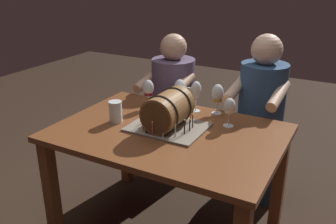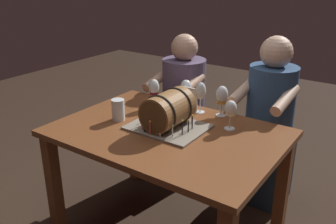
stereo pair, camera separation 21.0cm
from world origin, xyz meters
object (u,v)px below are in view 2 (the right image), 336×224
wine_glass_amber (222,96)px  dining_table (167,147)px  beer_pint (118,111)px  menu_card (190,99)px  person_seated_left (183,112)px  wine_glass_empty (201,92)px  wine_glass_rose (186,89)px  barrel_cake (168,112)px  person_seated_right (268,130)px  wine_glass_red (154,88)px  wine_glass_white (231,110)px

wine_glass_amber → dining_table: bearing=-111.3°
dining_table → wine_glass_amber: (0.15, 0.38, 0.24)m
beer_pint → wine_glass_amber: bearing=41.0°
menu_card → person_seated_left: size_ratio=0.14×
wine_glass_empty → person_seated_left: bearing=134.5°
wine_glass_rose → beer_pint: (-0.21, -0.43, -0.06)m
barrel_cake → person_seated_right: bearing=62.1°
barrel_cake → wine_glass_amber: barrel_cake is taller
dining_table → wine_glass_empty: (0.01, 0.35, 0.25)m
dining_table → wine_glass_empty: wine_glass_empty is taller
wine_glass_red → wine_glass_rose: (0.16, 0.13, -0.01)m
barrel_cake → menu_card: barrel_cake is taller
person_seated_right → wine_glass_amber: bearing=-120.6°
wine_glass_rose → barrel_cake: bearing=-73.5°
menu_card → person_seated_right: 0.61m
wine_glass_amber → wine_glass_empty: bearing=-167.5°
wine_glass_empty → wine_glass_red: wine_glass_empty is taller
menu_card → wine_glass_red: bearing=-164.6°
dining_table → wine_glass_empty: size_ratio=6.35×
wine_glass_amber → person_seated_right: size_ratio=0.16×
wine_glass_empty → wine_glass_white: (0.27, -0.13, -0.02)m
menu_card → wine_glass_rose: bearing=136.6°
menu_card → wine_glass_amber: bearing=10.8°
dining_table → wine_glass_amber: bearing=68.7°
person_seated_left → person_seated_right: (0.69, 0.00, 0.02)m
wine_glass_rose → wine_glass_amber: (0.27, -0.01, 0.01)m
wine_glass_white → person_seated_left: (-0.63, 0.49, -0.32)m
dining_table → beer_pint: bearing=-172.8°
wine_glass_amber → menu_card: bearing=-167.1°
barrel_cake → wine_glass_red: size_ratio=2.23×
beer_pint → person_seated_left: size_ratio=0.12×
wine_glass_empty → menu_card: size_ratio=1.27×
dining_table → person_seated_right: size_ratio=1.08×
wine_glass_white → menu_card: bearing=162.2°
dining_table → barrel_cake: barrel_cake is taller
dining_table → wine_glass_red: (-0.29, 0.26, 0.24)m
barrel_cake → wine_glass_amber: (0.16, 0.35, 0.03)m
wine_glass_red → menu_card: size_ratio=1.21×
wine_glass_amber → person_seated_left: (-0.49, 0.34, -0.33)m
dining_table → wine_glass_rose: (-0.12, 0.39, 0.23)m
wine_glass_rose → person_seated_right: person_seated_right is taller
person_seated_left → barrel_cake: bearing=-64.3°
beer_pint → dining_table: bearing=7.2°
wine_glass_rose → person_seated_left: 0.51m
wine_glass_red → person_seated_left: bearing=97.3°
menu_card → person_seated_left: 0.56m
wine_glass_red → person_seated_right: (0.63, 0.46, -0.31)m
barrel_cake → beer_pint: (-0.32, -0.07, -0.04)m
beer_pint → person_seated_right: bearing=47.9°
wine_glass_rose → person_seated_right: size_ratio=0.15×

